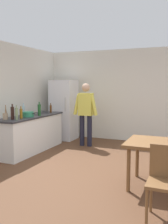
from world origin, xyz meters
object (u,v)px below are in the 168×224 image
refrigerator (64,110)px  bottle_wine_green (39,110)px  chair (166,177)px  cooking_pot (28,114)px  bottle_beer_brown (51,109)px  bottle_water_clear (24,110)px  bottle_vinegar_tall (17,114)px  person (86,110)px  utensil_jar (5,116)px  bottle_oil_amber (21,113)px  bottle_wine_dark (12,113)px

refrigerator → bottle_wine_green: refrigerator is taller
chair → cooking_pot: size_ratio=2.28×
refrigerator → bottle_beer_brown: refrigerator is taller
refrigerator → bottle_beer_brown: 0.79m
refrigerator → cooking_pot: (-0.03, -1.81, 0.06)m
bottle_water_clear → bottle_vinegar_tall: bearing=-64.2°
person → utensil_jar: (-1.15, -1.85, 0.00)m
bottle_water_clear → refrigerator: bearing=78.7°
person → bottle_vinegar_tall: size_ratio=5.31×
person → bottle_beer_brown: (-0.95, -0.23, 0.03)m
utensil_jar → bottle_wine_green: bottle_wine_green is taller
utensil_jar → bottle_beer_brown: utensil_jar is taller
cooking_pot → bottle_oil_amber: bottle_oil_amber is taller
bottle_oil_amber → bottle_water_clear: bottle_water_clear is taller
cooking_pot → bottle_wine_dark: bottle_wine_dark is taller
utensil_jar → bottle_wine_green: bearing=71.1°
chair → bottle_wine_green: bottle_wine_green is taller
utensil_jar → bottle_beer_brown: 1.64m
bottle_water_clear → utensil_jar: bearing=-82.2°
refrigerator → bottle_water_clear: size_ratio=6.00×
person → bottle_wine_green: person is taller
bottle_wine_green → bottle_water_clear: size_ratio=1.13×
bottle_vinegar_tall → bottle_beer_brown: bearing=91.8°
chair → bottle_oil_amber: size_ratio=3.25×
refrigerator → chair: bearing=-48.0°
chair → utensil_jar: (-3.50, 1.26, 0.44)m
chair → bottle_wine_dark: bearing=149.0°
utensil_jar → bottle_beer_brown: bearing=82.9°
refrigerator → person: (0.95, -0.55, 0.08)m
person → bottle_wine_green: 1.28m
bottle_vinegar_tall → bottle_wine_dark: bottle_wine_dark is taller
bottle_oil_amber → bottle_vinegar_tall: bearing=-82.2°
bottle_beer_brown → bottle_wine_dark: bottle_wine_dark is taller
cooking_pot → bottle_oil_amber: size_ratio=1.43×
bottle_wine_dark → utensil_jar: bearing=-155.9°
person → chair: size_ratio=1.87×
person → bottle_oil_amber: person is taller
bottle_beer_brown → bottle_vinegar_tall: size_ratio=0.81×
refrigerator → chair: refrigerator is taller
bottle_oil_amber → bottle_wine_green: size_ratio=0.82×
person → cooking_pot: bearing=-127.9°
utensil_jar → bottle_wine_dark: size_ratio=0.94×
person → bottle_beer_brown: person is taller
person → bottle_beer_brown: bearing=-166.5°
bottle_wine_green → bottle_wine_dark: 0.84m
bottle_water_clear → bottle_beer_brown: bearing=68.6°
refrigerator → bottle_oil_amber: bearing=-89.4°
cooking_pot → bottle_wine_green: (0.13, 0.30, 0.09)m
bottle_beer_brown → bottle_oil_amber: bottle_oil_amber is taller
chair → bottle_water_clear: 4.20m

